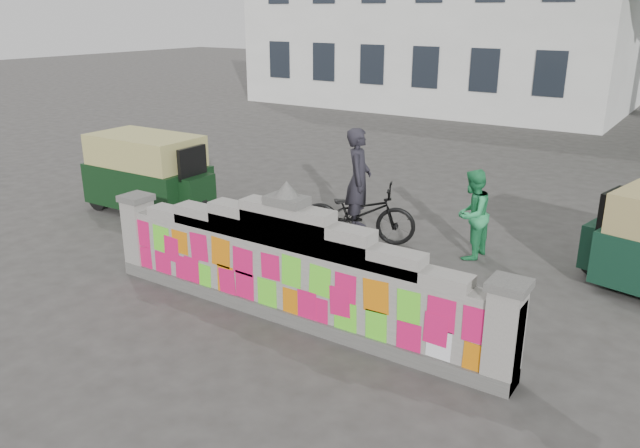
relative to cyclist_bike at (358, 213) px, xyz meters
The scene contains 7 objects.
ground 3.33m from the cyclist_bike, 76.62° to the right, with size 100.00×100.00×0.00m, color #383533.
parapet_wall 3.29m from the cyclist_bike, 76.64° to the right, with size 6.48×0.44×2.01m.
building 20.10m from the cyclist_bike, 108.37° to the left, with size 16.00×10.00×8.90m.
cyclist_bike is the anchor object (origin of this frame).
cyclist_rider 0.39m from the cyclist_bike, behind, with size 0.69×0.46×1.90m, color #222028.
pedestrian 2.08m from the cyclist_bike, 12.29° to the left, with size 0.77×0.60×1.58m, color #2A9C58.
rickshaw_left 4.75m from the cyclist_bike, behind, with size 3.00×1.44×1.65m.
Camera 1 is at (4.75, -6.33, 4.12)m, focal length 35.00 mm.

